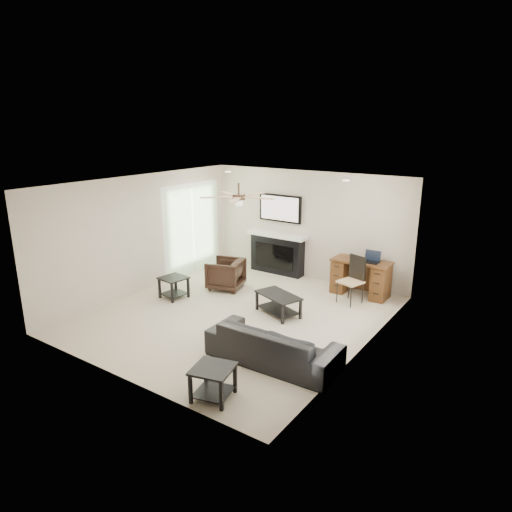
# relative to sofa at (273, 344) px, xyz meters

# --- Properties ---
(room_shell) EXTENTS (5.50, 5.54, 2.52)m
(room_shell) POSITION_rel_sofa_xyz_m (-1.36, 1.22, 1.38)
(room_shell) COLOR beige
(room_shell) RESTS_ON ground
(sofa) EXTENTS (2.07, 0.85, 0.60)m
(sofa) POSITION_rel_sofa_xyz_m (0.00, 0.00, 0.00)
(sofa) COLOR black
(sofa) RESTS_ON ground
(armchair) EXTENTS (0.91, 0.89, 0.67)m
(armchair) POSITION_rel_sofa_xyz_m (-2.60, 2.15, 0.03)
(armchair) COLOR black
(armchair) RESTS_ON ground
(coffee_table) EXTENTS (1.02, 0.79, 0.40)m
(coffee_table) POSITION_rel_sofa_xyz_m (-0.90, 1.60, -0.10)
(coffee_table) COLOR black
(coffee_table) RESTS_ON ground
(end_table_near) EXTENTS (0.63, 0.63, 0.45)m
(end_table_near) POSITION_rel_sofa_xyz_m (-0.15, -1.25, -0.07)
(end_table_near) COLOR black
(end_table_near) RESTS_ON ground
(end_table_left) EXTENTS (0.56, 0.56, 0.45)m
(end_table_left) POSITION_rel_sofa_xyz_m (-3.15, 1.10, -0.07)
(end_table_left) COLOR black
(end_table_left) RESTS_ON ground
(fireplace_unit) EXTENTS (1.52, 0.34, 1.91)m
(fireplace_unit) POSITION_rel_sofa_xyz_m (-2.25, 3.72, 0.66)
(fireplace_unit) COLOR black
(fireplace_unit) RESTS_ON ground
(desk) EXTENTS (1.22, 0.56, 0.76)m
(desk) POSITION_rel_sofa_xyz_m (-0.00, 3.46, 0.08)
(desk) COLOR #3F230F
(desk) RESTS_ON ground
(desk_chair) EXTENTS (0.53, 0.54, 0.97)m
(desk_chair) POSITION_rel_sofa_xyz_m (-0.00, 2.91, 0.19)
(desk_chair) COLOR black
(desk_chair) RESTS_ON ground
(laptop) EXTENTS (0.33, 0.24, 0.23)m
(laptop) POSITION_rel_sofa_xyz_m (0.20, 3.44, 0.58)
(laptop) COLOR black
(laptop) RESTS_ON desk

